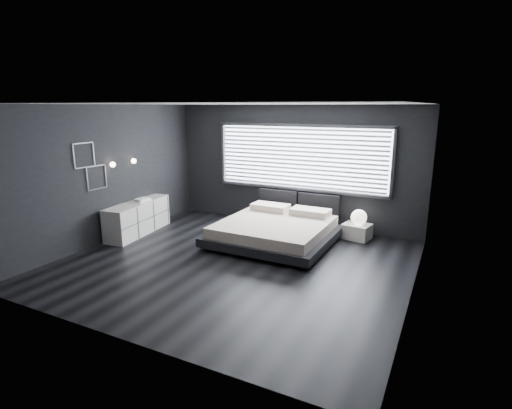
% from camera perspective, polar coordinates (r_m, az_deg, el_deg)
% --- Properties ---
extents(room, '(6.04, 6.00, 2.80)m').
position_cam_1_polar(room, '(6.92, -3.16, 2.50)').
color(room, black).
rests_on(room, ground).
extents(window, '(4.14, 0.09, 1.52)m').
position_cam_1_polar(window, '(9.22, 6.31, 6.63)').
color(window, white).
rests_on(window, ground).
extents(headboard, '(1.96, 0.16, 0.52)m').
position_cam_1_polar(headboard, '(9.36, 6.06, 0.26)').
color(headboard, black).
rests_on(headboard, ground).
extents(sconce_near, '(0.18, 0.11, 0.11)m').
position_cam_1_polar(sconce_near, '(8.70, -19.80, 5.40)').
color(sconce_near, silver).
rests_on(sconce_near, ground).
extents(sconce_far, '(0.18, 0.11, 0.11)m').
position_cam_1_polar(sconce_far, '(9.12, -17.09, 5.96)').
color(sconce_far, silver).
rests_on(sconce_far, ground).
extents(wall_art_upper, '(0.01, 0.48, 0.48)m').
position_cam_1_polar(wall_art_upper, '(8.35, -23.35, 6.48)').
color(wall_art_upper, '#47474C').
rests_on(wall_art_upper, ground).
extents(wall_art_lower, '(0.01, 0.48, 0.48)m').
position_cam_1_polar(wall_art_lower, '(8.57, -21.79, 3.61)').
color(wall_art_lower, '#47474C').
rests_on(wall_art_lower, ground).
extents(bed, '(2.36, 2.25, 0.60)m').
position_cam_1_polar(bed, '(8.25, 2.73, -3.64)').
color(bed, black).
rests_on(bed, ground).
extents(nightstand, '(0.62, 0.54, 0.32)m').
position_cam_1_polar(nightstand, '(8.81, 14.20, -3.74)').
color(nightstand, silver).
rests_on(nightstand, ground).
extents(orb_lamp, '(0.33, 0.33, 0.33)m').
position_cam_1_polar(orb_lamp, '(8.67, 14.48, -1.79)').
color(orb_lamp, white).
rests_on(orb_lamp, nightstand).
extents(dresser, '(0.71, 1.83, 0.71)m').
position_cam_1_polar(dresser, '(9.22, -16.49, -1.82)').
color(dresser, silver).
rests_on(dresser, ground).
extents(book_stack, '(0.28, 0.34, 0.06)m').
position_cam_1_polar(book_stack, '(9.21, -15.91, 0.68)').
color(book_stack, white).
rests_on(book_stack, dresser).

